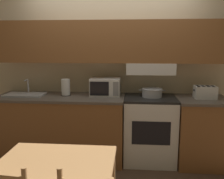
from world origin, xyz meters
TOP-DOWN VIEW (x-y plane):
  - ground_plane at (0.00, 0.00)m, footprint 16.00×16.00m
  - wall_back at (0.02, -0.06)m, footprint 5.63×0.38m
  - lower_counter_main at (-0.71, -0.33)m, footprint 1.82×0.69m
  - lower_counter_right_stub at (1.27, -0.33)m, footprint 0.70×0.69m
  - stove_range at (0.56, -0.31)m, footprint 0.71×0.63m
  - cooking_pot at (0.59, -0.29)m, footprint 0.37×0.29m
  - microwave at (-0.08, -0.21)m, footprint 0.42×0.35m
  - toaster at (1.30, -0.32)m, footprint 0.29×0.21m
  - sink_basin at (-1.23, -0.33)m, footprint 0.55×0.32m
  - paper_towel_roll at (-0.64, -0.28)m, footprint 0.14×0.14m
  - dining_table at (-0.27, -1.96)m, footprint 0.90×0.64m

SIDE VIEW (x-z plane):
  - ground_plane at x=0.00m, z-range 0.00..0.00m
  - stove_range at x=0.56m, z-range 0.00..0.93m
  - lower_counter_main at x=-0.71m, z-range 0.00..0.93m
  - lower_counter_right_stub at x=1.27m, z-range 0.00..0.93m
  - dining_table at x=-0.27m, z-range 0.25..1.01m
  - sink_basin at x=-1.23m, z-range 0.84..1.06m
  - cooking_pot at x=0.59m, z-range 0.94..1.05m
  - toaster at x=1.30m, z-range 0.93..1.10m
  - paper_towel_roll at x=-0.64m, z-range 0.93..1.17m
  - microwave at x=-0.08m, z-range 0.93..1.18m
  - wall_back at x=0.02m, z-range 0.19..2.74m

